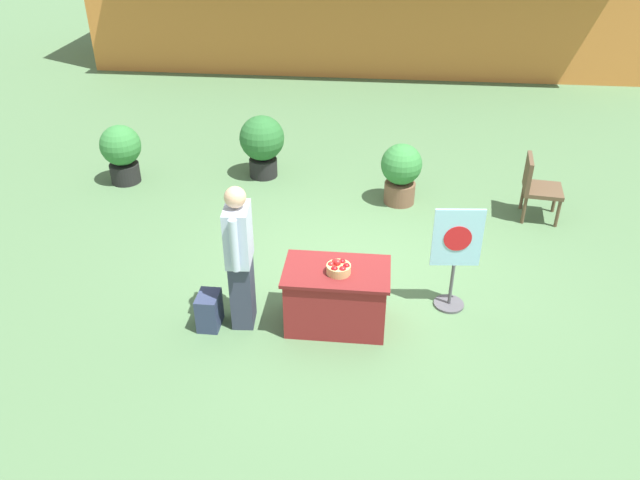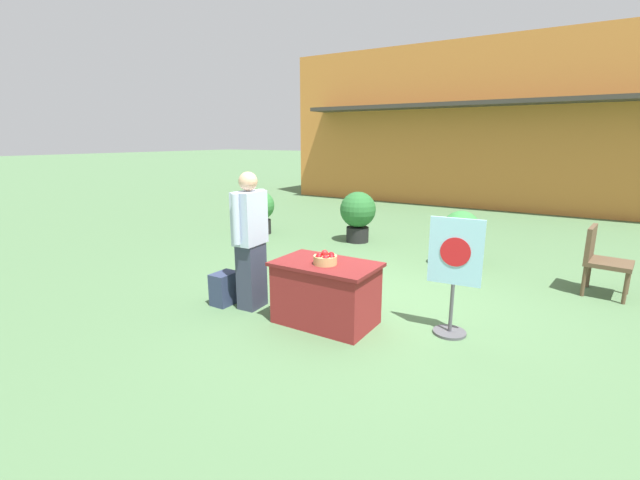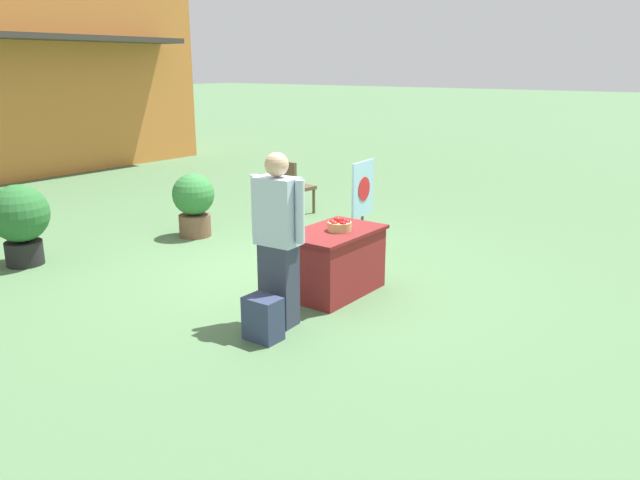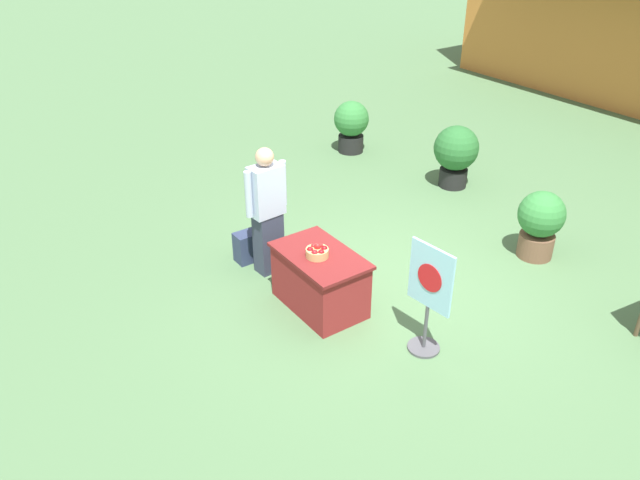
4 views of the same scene
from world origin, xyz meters
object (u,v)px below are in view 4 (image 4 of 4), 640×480
object	(u,v)px
apple_basket	(317,251)
poster_board	(429,296)
display_table	(320,280)
potted_plant_far_right	(540,222)
backpack	(248,247)
potted_plant_near_right	(456,152)
potted_plant_far_left	(351,124)
person_visitor	(267,210)

from	to	relation	value
apple_basket	poster_board	world-z (taller)	poster_board
display_table	potted_plant_far_right	world-z (taller)	potted_plant_far_right
backpack	potted_plant_near_right	xyz separation A→B (m)	(-0.12, 4.03, 0.40)
potted_plant_far_left	potted_plant_far_right	bearing A→B (deg)	-3.42
person_visitor	potted_plant_far_left	xyz separation A→B (m)	(-2.73, 3.45, -0.34)
backpack	poster_board	world-z (taller)	poster_board
display_table	backpack	distance (m)	1.45
potted_plant_far_right	poster_board	bearing A→B (deg)	-77.40
apple_basket	poster_board	xyz separation A→B (m)	(1.30, 0.53, -0.09)
display_table	poster_board	distance (m)	1.44
display_table	potted_plant_far_left	bearing A→B (deg)	138.34
potted_plant_far_left	potted_plant_far_right	world-z (taller)	potted_plant_far_left
apple_basket	potted_plant_near_right	world-z (taller)	potted_plant_near_right
potted_plant_far_left	backpack	bearing A→B (deg)	-56.49
apple_basket	poster_board	bearing A→B (deg)	22.17
person_visitor	backpack	size ratio (longest dim) A/B	4.11
apple_basket	poster_board	size ratio (longest dim) A/B	0.20
display_table	person_visitor	size ratio (longest dim) A/B	0.68
display_table	backpack	bearing A→B (deg)	-172.26
potted_plant_near_right	poster_board	bearing A→B (deg)	-49.47
display_table	person_visitor	distance (m)	1.18
person_visitor	potted_plant_far_left	size ratio (longest dim) A/B	1.77
display_table	potted_plant_far_right	xyz separation A→B (m)	(0.74, 3.10, 0.16)
backpack	display_table	bearing A→B (deg)	7.74
poster_board	potted_plant_far_left	world-z (taller)	poster_board
display_table	apple_basket	size ratio (longest dim) A/B	4.42
display_table	potted_plant_far_right	size ratio (longest dim) A/B	1.23
person_visitor	potted_plant_near_right	size ratio (longest dim) A/B	1.64
person_visitor	potted_plant_far_right	size ratio (longest dim) A/B	1.80
display_table	poster_board	world-z (taller)	poster_board
poster_board	potted_plant_near_right	world-z (taller)	poster_board
apple_basket	poster_board	distance (m)	1.41
potted_plant_far_left	apple_basket	bearing A→B (deg)	-41.95
person_visitor	potted_plant_near_right	world-z (taller)	person_visitor
potted_plant_near_right	person_visitor	bearing A→B (deg)	-82.81
apple_basket	potted_plant_far_left	distance (m)	5.13
backpack	potted_plant_near_right	size ratio (longest dim) A/B	0.40
potted_plant_far_left	poster_board	bearing A→B (deg)	-29.54
backpack	potted_plant_far_left	xyz separation A→B (m)	(-2.36, 3.56, 0.34)
potted_plant_far_left	potted_plant_near_right	distance (m)	2.29
potted_plant_far_right	potted_plant_near_right	xyz separation A→B (m)	(-2.28, 0.73, 0.07)
display_table	potted_plant_near_right	distance (m)	4.14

